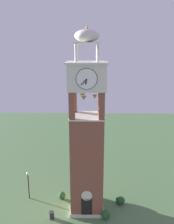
% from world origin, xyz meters
% --- Properties ---
extents(ground, '(80.00, 80.00, 0.00)m').
position_xyz_m(ground, '(0.00, 0.00, 0.00)').
color(ground, '#517547').
extents(clock_tower, '(3.91, 3.91, 18.87)m').
position_xyz_m(clock_tower, '(-0.00, -0.00, 7.77)').
color(clock_tower, brown).
rests_on(clock_tower, ground).
extents(lamp_post, '(0.36, 0.36, 3.38)m').
position_xyz_m(lamp_post, '(-6.76, 1.54, 2.38)').
color(lamp_post, black).
rests_on(lamp_post, ground).
extents(trash_bin, '(0.52, 0.52, 0.80)m').
position_xyz_m(trash_bin, '(-3.60, -1.89, 0.40)').
color(trash_bin, '#2D2D33').
rests_on(trash_bin, ground).
extents(shrub_near_entry, '(1.03, 1.03, 0.82)m').
position_xyz_m(shrub_near_entry, '(3.73, 0.74, 0.41)').
color(shrub_near_entry, '#234C28').
rests_on(shrub_near_entry, ground).
extents(shrub_left_of_tower, '(0.88, 0.88, 0.95)m').
position_xyz_m(shrub_left_of_tower, '(1.92, -1.82, 0.48)').
color(shrub_left_of_tower, '#234C28').
rests_on(shrub_left_of_tower, ground).
extents(shrub_behind_bench, '(0.79, 0.79, 0.93)m').
position_xyz_m(shrub_behind_bench, '(-2.92, 1.45, 0.47)').
color(shrub_behind_bench, '#234C28').
rests_on(shrub_behind_bench, ground).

